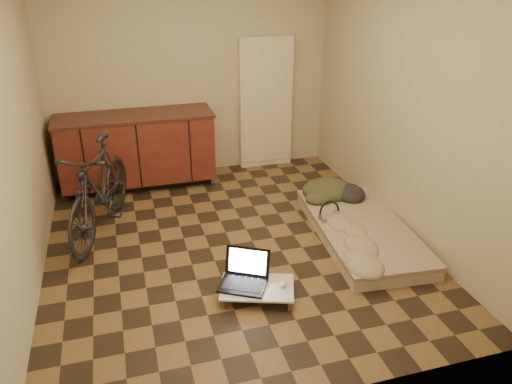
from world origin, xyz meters
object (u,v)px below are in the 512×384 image
object	(u,v)px
futon	(361,230)
lap_desk	(257,288)
laptop	(244,277)
bicycle	(98,184)

from	to	relation	value
futon	lap_desk	world-z (taller)	futon
futon	lap_desk	xyz separation A→B (m)	(-1.29, -0.65, 0.01)
lap_desk	laptop	bearing A→B (deg)	156.57
laptop	bicycle	bearing A→B (deg)	157.84
bicycle	laptop	world-z (taller)	bicycle
lap_desk	futon	bearing A→B (deg)	45.86
lap_desk	bicycle	bearing A→B (deg)	147.95
bicycle	laptop	distance (m)	1.85
bicycle	laptop	xyz separation A→B (m)	(1.12, -1.42, -0.38)
lap_desk	laptop	distance (m)	0.14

